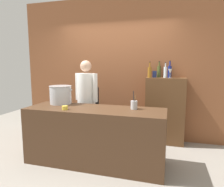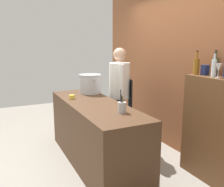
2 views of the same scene
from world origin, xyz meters
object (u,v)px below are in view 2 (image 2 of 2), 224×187
wine_bottle_amber (196,66)px  wine_bottle_olive (215,66)px  wine_glass_wide (219,68)px  spice_tin_navy (205,70)px  stockpot_large (90,84)px  butter_jar (72,97)px  wine_bottle_clear (214,68)px  chef (120,90)px  utensil_crock (122,107)px

wine_bottle_amber → wine_bottle_olive: size_ratio=0.97×
wine_bottle_olive → wine_glass_wide: size_ratio=1.83×
wine_bottle_olive → wine_glass_wide: (0.22, -0.18, 0.00)m
wine_bottle_amber → spice_tin_navy: bearing=34.9°
wine_bottle_amber → stockpot_large: bearing=-146.6°
stockpot_large → wine_bottle_olive: wine_bottle_olive is taller
butter_jar → stockpot_large: bearing=126.6°
wine_glass_wide → spice_tin_navy: (-0.30, 0.10, -0.06)m
stockpot_large → spice_tin_navy: (1.53, 1.01, 0.33)m
wine_bottle_clear → butter_jar: bearing=-136.5°
wine_bottle_olive → spice_tin_navy: size_ratio=2.47×
spice_tin_navy → wine_bottle_olive: bearing=44.7°
chef → wine_bottle_olive: chef is taller
wine_glass_wide → wine_bottle_amber: bearing=174.5°
wine_glass_wide → butter_jar: bearing=-138.9°
wine_bottle_amber → wine_bottle_olive: (0.17, 0.14, 0.01)m
utensil_crock → wine_bottle_clear: 1.20m
wine_glass_wide → spice_tin_navy: wine_glass_wide is taller
utensil_crock → spice_tin_navy: size_ratio=2.20×
chef → wine_bottle_olive: bearing=-132.5°
chef → stockpot_large: size_ratio=3.76×
wine_bottle_amber → spice_tin_navy: (0.09, 0.06, -0.05)m
wine_bottle_clear → wine_glass_wide: size_ratio=1.70×
utensil_crock → wine_bottle_amber: 1.14m
wine_bottle_clear → wine_glass_wide: bearing=-17.1°
utensil_crock → spice_tin_navy: (0.22, 1.10, 0.42)m
utensil_crock → wine_bottle_olive: (0.30, 1.18, 0.48)m
chef → stockpot_large: (-0.32, -0.40, 0.09)m
chef → utensil_crock: 1.11m
utensil_crock → wine_bottle_olive: bearing=75.8°
stockpot_large → wine_bottle_amber: 1.77m
wine_bottle_olive → chef: bearing=-151.9°
butter_jar → wine_glass_wide: (1.52, 1.33, 0.52)m
stockpot_large → butter_jar: stockpot_large is taller
chef → wine_glass_wide: 1.67m
butter_jar → utensil_crock: bearing=18.1°
spice_tin_navy → stockpot_large: bearing=-146.6°
chef → wine_glass_wide: (1.51, 0.51, 0.48)m
wine_bottle_olive → wine_bottle_clear: 0.20m
stockpot_large → butter_jar: 0.53m
chef → butter_jar: (-0.01, -0.82, -0.04)m
stockpot_large → wine_bottle_amber: wine_bottle_amber is taller
chef → stockpot_large: bearing=71.1°
wine_bottle_olive → spice_tin_navy: wine_bottle_olive is taller
stockpot_large → spice_tin_navy: bearing=33.4°
wine_bottle_clear → stockpot_large: bearing=-151.6°
chef → spice_tin_navy: bearing=-133.9°
utensil_crock → wine_bottle_amber: wine_bottle_amber is taller
utensil_crock → spice_tin_navy: spice_tin_navy is taller
wine_glass_wide → stockpot_large: bearing=-153.6°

